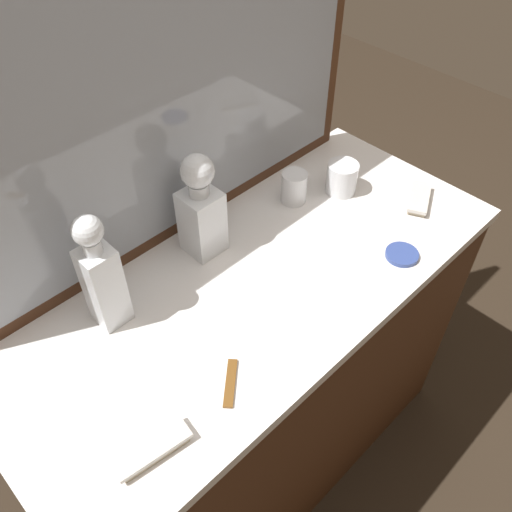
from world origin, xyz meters
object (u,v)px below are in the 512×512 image
(silver_brush_left, at_px, (152,449))
(tortoiseshell_comb, at_px, (230,383))
(crystal_decanter_far_left, at_px, (201,214))
(crystal_tumbler_right, at_px, (294,188))
(silver_brush_far_right, at_px, (419,199))
(crystal_tumbler_center, at_px, (342,179))
(crystal_decanter_right, at_px, (103,281))
(porcelain_dish, at_px, (402,255))

(silver_brush_left, height_order, tortoiseshell_comb, silver_brush_left)
(crystal_decanter_far_left, height_order, crystal_tumbler_right, crystal_decanter_far_left)
(silver_brush_left, bearing_deg, silver_brush_far_right, 3.71)
(crystal_tumbler_center, bearing_deg, silver_brush_left, -163.68)
(crystal_decanter_right, xyz_separation_m, crystal_tumbler_right, (0.59, -0.00, -0.08))
(crystal_decanter_right, bearing_deg, porcelain_dish, -28.85)
(crystal_tumbler_right, bearing_deg, crystal_decanter_right, 179.61)
(crystal_decanter_far_left, xyz_separation_m, crystal_tumbler_right, (0.30, -0.03, -0.07))
(crystal_decanter_right, bearing_deg, crystal_tumbler_center, -5.51)
(silver_brush_far_right, bearing_deg, crystal_tumbler_center, 121.39)
(silver_brush_far_right, bearing_deg, tortoiseshell_comb, -175.73)
(crystal_decanter_right, height_order, silver_brush_left, crystal_decanter_right)
(crystal_tumbler_right, relative_size, silver_brush_far_right, 0.63)
(crystal_decanter_right, height_order, crystal_tumbler_right, crystal_decanter_right)
(crystal_tumbler_right, bearing_deg, crystal_tumbler_center, -27.44)
(crystal_decanter_right, height_order, crystal_tumbler_center, crystal_decanter_right)
(silver_brush_left, bearing_deg, crystal_decanter_right, 68.04)
(silver_brush_far_right, bearing_deg, porcelain_dish, -156.77)
(silver_brush_left, relative_size, silver_brush_far_right, 1.08)
(tortoiseshell_comb, bearing_deg, silver_brush_left, -178.40)
(crystal_decanter_right, distance_m, tortoiseshell_comb, 0.34)
(crystal_decanter_far_left, distance_m, crystal_tumbler_center, 0.44)
(crystal_tumbler_center, height_order, porcelain_dish, crystal_tumbler_center)
(crystal_decanter_right, bearing_deg, silver_brush_far_right, -17.04)
(crystal_decanter_right, height_order, porcelain_dish, crystal_decanter_right)
(crystal_tumbler_center, bearing_deg, crystal_tumbler_right, 152.56)
(silver_brush_left, height_order, porcelain_dish, silver_brush_left)
(silver_brush_far_right, height_order, porcelain_dish, silver_brush_far_right)
(silver_brush_left, relative_size, tortoiseshell_comb, 1.61)
(silver_brush_left, distance_m, silver_brush_far_right, 0.96)
(crystal_tumbler_center, distance_m, tortoiseshell_comb, 0.69)
(crystal_decanter_far_left, distance_m, silver_brush_left, 0.55)
(crystal_decanter_right, relative_size, crystal_decanter_far_left, 1.07)
(silver_brush_far_right, bearing_deg, crystal_tumbler_right, 133.60)
(porcelain_dish, bearing_deg, tortoiseshell_comb, 176.65)
(crystal_decanter_far_left, bearing_deg, silver_brush_left, -140.81)
(crystal_decanter_far_left, bearing_deg, crystal_tumbler_right, -5.65)
(crystal_decanter_far_left, xyz_separation_m, porcelain_dish, (0.33, -0.37, -0.11))
(porcelain_dish, bearing_deg, crystal_decanter_right, 151.15)
(crystal_decanter_right, distance_m, silver_brush_left, 0.36)
(crystal_decanter_far_left, relative_size, porcelain_dish, 3.37)
(silver_brush_left, xyz_separation_m, porcelain_dish, (0.75, -0.03, -0.01))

